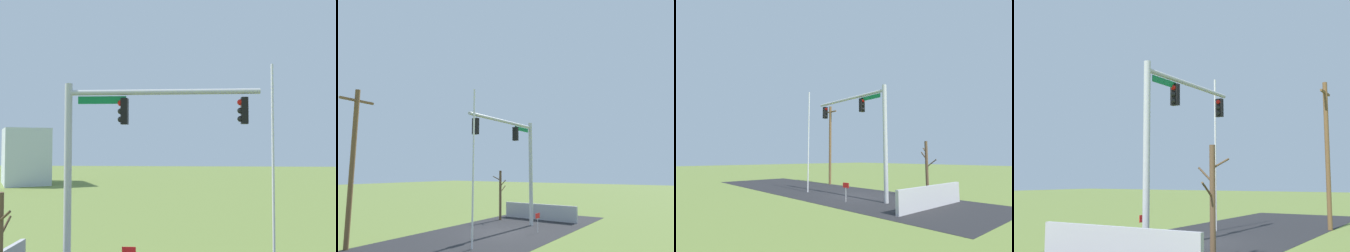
% 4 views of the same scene
% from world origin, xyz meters
% --- Properties ---
extents(ground_plane, '(160.00, 160.00, 0.00)m').
position_xyz_m(ground_plane, '(0.00, 0.00, 0.00)').
color(ground_plane, olive).
extents(road_surface, '(28.00, 8.00, 0.01)m').
position_xyz_m(road_surface, '(-4.00, 0.00, 0.01)').
color(road_surface, '#232326').
rests_on(road_surface, ground_plane).
extents(sidewalk_corner, '(6.00, 6.00, 0.01)m').
position_xyz_m(sidewalk_corner, '(4.35, -0.60, 0.00)').
color(sidewalk_corner, '#B7B5AD').
rests_on(sidewalk_corner, ground_plane).
extents(retaining_fence, '(0.20, 6.48, 1.26)m').
position_xyz_m(retaining_fence, '(6.05, 0.13, 0.63)').
color(retaining_fence, '#A8A8AD').
rests_on(retaining_fence, ground_plane).
extents(signal_mast, '(7.16, 0.43, 7.60)m').
position_xyz_m(signal_mast, '(1.58, -0.57, 5.27)').
color(signal_mast, '#B2B5BA').
rests_on(signal_mast, ground_plane).
extents(flagpole, '(0.10, 0.10, 8.40)m').
position_xyz_m(flagpole, '(-4.27, -1.34, 4.20)').
color(flagpole, silver).
rests_on(flagpole, ground_plane).
extents(utility_pole, '(1.90, 0.26, 8.33)m').
position_xyz_m(utility_pole, '(-7.88, 3.89, 4.33)').
color(utility_pole, brown).
rests_on(utility_pole, ground_plane).
extents(bare_tree, '(1.27, 1.02, 3.99)m').
position_xyz_m(bare_tree, '(4.22, 2.78, 2.05)').
color(bare_tree, brown).
rests_on(bare_tree, ground_plane).
extents(open_sign, '(0.56, 0.04, 1.22)m').
position_xyz_m(open_sign, '(1.32, -2.19, 0.91)').
color(open_sign, silver).
rests_on(open_sign, ground_plane).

